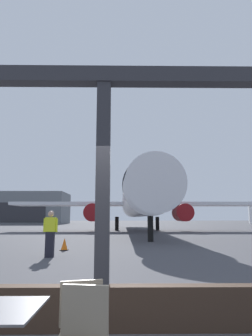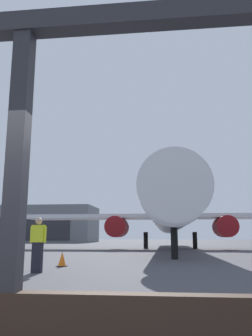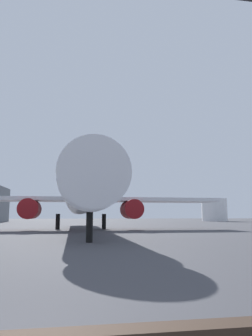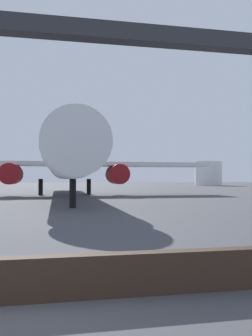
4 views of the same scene
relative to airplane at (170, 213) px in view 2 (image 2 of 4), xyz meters
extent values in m
plane|color=#424247|center=(-2.05, 11.07, -3.32)|extent=(220.00, 220.00, 0.00)
cube|color=#38281E|center=(-2.05, -28.93, -3.03)|extent=(8.68, 0.24, 0.57)
cube|color=#2D2D33|center=(-2.05, -28.93, 0.29)|extent=(8.68, 0.24, 0.24)
cube|color=#2D2D33|center=(-2.05, -28.93, -1.57)|extent=(0.20, 0.20, 3.49)
cylinder|color=silver|center=(0.00, 1.13, 0.02)|extent=(3.49, 32.63, 3.49)
cone|color=silver|center=(0.00, -16.48, 0.02)|extent=(3.32, 2.60, 3.32)
cylinder|color=black|center=(0.00, -14.58, 0.17)|extent=(3.56, 0.90, 3.56)
cube|color=silver|center=(-7.52, 1.41, -0.28)|extent=(13.30, 4.20, 0.36)
cube|color=silver|center=(7.52, 1.41, -0.28)|extent=(13.30, 4.20, 0.36)
cylinder|color=maroon|center=(-4.95, 0.01, -1.28)|extent=(1.90, 3.20, 1.90)
cylinder|color=maroon|center=(4.95, 0.01, -1.28)|extent=(1.90, 3.20, 1.90)
cube|color=maroon|center=(0.00, 15.95, 4.16)|extent=(0.36, 4.40, 5.20)
cylinder|color=black|center=(0.00, -14.28, -2.52)|extent=(0.36, 0.36, 1.59)
cylinder|color=black|center=(-2.40, 2.41, -2.52)|extent=(0.44, 0.44, 1.59)
cylinder|color=black|center=(2.40, 2.41, -2.52)|extent=(0.44, 0.44, 1.59)
cube|color=black|center=(-4.53, -21.52, -2.84)|extent=(0.32, 0.20, 0.95)
cube|color=yellow|center=(-4.53, -21.52, -2.09)|extent=(0.40, 0.22, 0.55)
sphere|color=tan|center=(-4.53, -21.52, -1.69)|extent=(0.22, 0.22, 0.22)
cylinder|color=yellow|center=(-4.30, -21.56, -2.12)|extent=(0.09, 0.09, 0.52)
cylinder|color=yellow|center=(-4.77, -21.49, -2.12)|extent=(0.09, 0.09, 0.52)
cone|color=orange|center=(-4.43, -19.10, -3.04)|extent=(0.32, 0.32, 0.56)
cube|color=black|center=(-4.43, -19.10, -3.30)|extent=(0.36, 0.36, 0.03)
cube|color=slate|center=(-27.74, 41.86, 0.49)|extent=(23.83, 12.06, 7.62)
cube|color=#2D2D33|center=(-27.74, 35.78, -0.65)|extent=(16.68, 0.10, 4.57)
camera|label=1|loc=(-1.77, -33.17, -1.83)|focal=31.68mm
camera|label=2|loc=(-0.44, -32.49, -2.19)|focal=36.92mm
camera|label=3|loc=(-0.90, -31.39, -1.91)|focal=33.70mm
camera|label=4|loc=(-0.90, -33.69, -1.73)|focal=37.66mm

